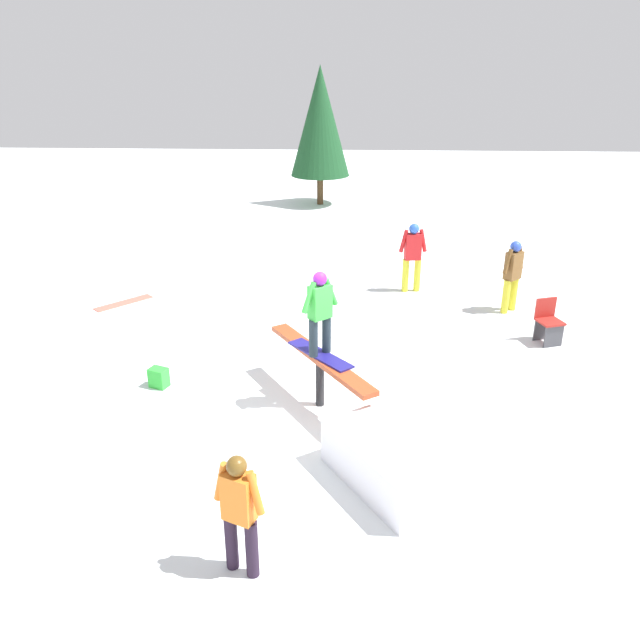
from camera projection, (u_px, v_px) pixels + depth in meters
name	position (u px, v px, depth m)	size (l,w,h in m)	color
ground_plane	(320.00, 405.00, 10.10)	(60.00, 60.00, 0.00)	white
rail_feature	(320.00, 363.00, 9.80)	(2.49, 1.78, 0.89)	black
snow_kicker_ramp	(404.00, 456.00, 8.25)	(1.80, 1.50, 0.64)	white
main_rider_on_rail	(320.00, 315.00, 9.49)	(1.18, 1.09, 1.37)	navy
bystander_orange	(239.00, 509.00, 6.52)	(0.33, 0.60, 1.49)	#271A2C
bystander_brown	(513.00, 273.00, 13.46)	(0.54, 0.58, 1.60)	gold
bystander_red	(413.00, 254.00, 14.64)	(0.28, 0.68, 1.65)	gold
loose_snowboard_coral	(124.00, 303.00, 14.24)	(1.35, 0.28, 0.02)	#F66856
folding_chair	(548.00, 323.00, 12.15)	(0.55, 0.55, 0.88)	#3F3F44
backpack_on_snow	(159.00, 378.00, 10.59)	(0.30, 0.22, 0.34)	green
pine_tree_near	(320.00, 122.00, 22.69)	(2.19, 2.19, 4.97)	#4C331E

